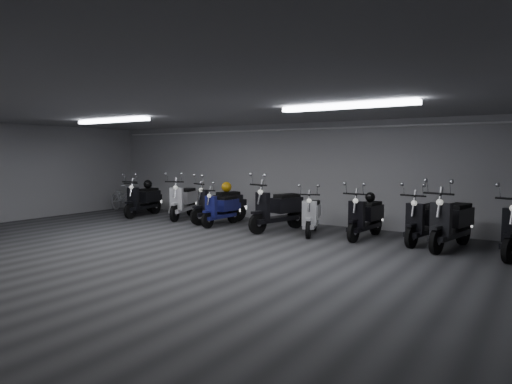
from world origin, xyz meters
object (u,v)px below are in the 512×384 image
Objects in this scene: scooter_9 at (451,214)px; helmet_1 at (148,184)px; scooter_1 at (143,194)px; scooter_6 at (312,208)px; scooter_0 at (141,194)px; scooter_7 at (365,210)px; bicycle at (123,195)px; helmet_2 at (226,187)px; scooter_2 at (183,195)px; scooter_3 at (219,198)px; scooter_4 at (221,203)px; helmet_0 at (370,197)px; scooter_8 at (424,213)px; scooter_5 at (278,202)px.

helmet_1 is (-8.97, 0.18, 0.25)m from scooter_9.
scooter_9 is (8.93, 0.07, 0.05)m from scooter_1.
scooter_6 is 0.86× the size of scooter_9.
helmet_1 is at bearing -33.36° from scooter_0.
scooter_7 is 1.87m from scooter_9.
helmet_1 is at bearing -175.25° from scooter_7.
bicycle is 6.10× the size of helmet_2.
scooter_1 is 8.93m from scooter_9.
scooter_7 is 6.66× the size of helmet_1.
scooter_9 is at bearing -9.44° from scooter_1.
bicycle is at bearing 157.27° from scooter_2.
scooter_3 is at bearing -18.69° from scooter_0.
scooter_4 is 7.15× the size of helmet_0.
scooter_7 is 8.46m from bicycle.
scooter_8 is 0.64m from scooter_9.
scooter_5 reaches higher than scooter_8.
scooter_6 is at bearing -9.39° from scooter_1.
scooter_9 reaches higher than scooter_1.
scooter_3 is (2.85, 0.17, 0.01)m from scooter_1.
scooter_0 is at bearing 173.34° from scooter_4.
scooter_9 reaches higher than helmet_1.
scooter_6 is (0.92, 0.07, -0.11)m from scooter_5.
scooter_8 reaches higher than helmet_2.
scooter_6 is 7.20m from bicycle.
scooter_8 is at bearing -7.28° from helmet_0.
scooter_7 is at bearing -77.59° from bicycle.
scooter_5 is at bearing 16.37° from scooter_3.
bicycle is at bearing 153.60° from scooter_1.
scooter_4 reaches higher than helmet_1.
helmet_2 is at bearing -177.63° from scooter_7.
scooter_7 is (7.07, 0.24, -0.02)m from scooter_1.
scooter_6 is (4.40, -0.24, -0.08)m from scooter_2.
helmet_0 is (5.69, 0.19, 0.23)m from scooter_2.
scooter_5 is at bearing -166.61° from scooter_9.
scooter_5 reaches higher than scooter_0.
scooter_9 reaches higher than helmet_0.
scooter_6 is (5.80, 0.05, -0.06)m from scooter_1.
bicycle is at bearing -161.58° from scooter_3.
scooter_3 is 6.54× the size of helmet_2.
helmet_1 is at bearing 161.38° from scooter_2.
scooter_1 reaches higher than scooter_4.
scooter_3 reaches higher than helmet_2.
scooter_2 is (1.40, 0.30, 0.03)m from scooter_1.
scooter_2 is at bearing -169.71° from scooter_8.
scooter_3 is at bearing -174.28° from scooter_7.
helmet_1 is (-8.39, -0.07, 0.31)m from scooter_8.
scooter_5 is 8.61× the size of helmet_0.
bicycle is 8.49m from helmet_0.
scooter_0 is at bearing -176.59° from scooter_7.
scooter_2 is 7.53m from scooter_9.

